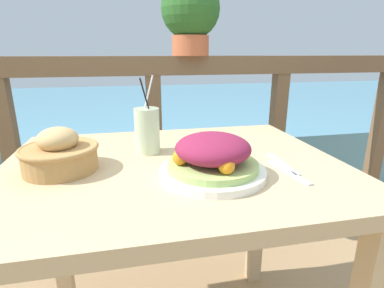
{
  "coord_description": "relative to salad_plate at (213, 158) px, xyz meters",
  "views": [
    {
      "loc": [
        -0.12,
        -0.83,
        1.09
      ],
      "look_at": [
        0.05,
        -0.02,
        0.84
      ],
      "focal_mm": 28.0,
      "sensor_mm": 36.0,
      "label": 1
    }
  ],
  "objects": [
    {
      "name": "patio_table",
      "position": [
        -0.09,
        0.12,
        -0.17
      ],
      "size": [
        1.0,
        0.78,
        0.78
      ],
      "color": "tan",
      "rests_on": "ground_plane"
    },
    {
      "name": "railing_fence",
      "position": [
        -0.09,
        0.79,
        -0.09
      ],
      "size": [
        2.8,
        0.08,
        1.08
      ],
      "color": "brown",
      "rests_on": "ground_plane"
    },
    {
      "name": "sea_backdrop",
      "position": [
        -0.09,
        3.29,
        -0.59
      ],
      "size": [
        12.0,
        4.0,
        0.47
      ],
      "color": "#568EA8",
      "rests_on": "ground_plane"
    },
    {
      "name": "salad_plate",
      "position": [
        0.0,
        0.0,
        0.0
      ],
      "size": [
        0.28,
        0.28,
        0.11
      ],
      "color": "white",
      "rests_on": "patio_table"
    },
    {
      "name": "drink_glass",
      "position": [
        -0.15,
        0.23,
        0.02
      ],
      "size": [
        0.08,
        0.08,
        0.25
      ],
      "color": "beige",
      "rests_on": "patio_table"
    },
    {
      "name": "bread_basket",
      "position": [
        -0.4,
        0.12,
        0.0
      ],
      "size": [
        0.21,
        0.21,
        0.12
      ],
      "color": "#AD7F47",
      "rests_on": "patio_table"
    },
    {
      "name": "potted_plant",
      "position": [
        0.1,
        0.79,
        0.44
      ],
      "size": [
        0.28,
        0.28,
        0.35
      ],
      "color": "#B75B38",
      "rests_on": "railing_fence"
    },
    {
      "name": "fork",
      "position": [
        0.21,
        -0.02,
        -0.05
      ],
      "size": [
        0.04,
        0.18,
        0.0
      ],
      "color": "silver",
      "rests_on": "patio_table"
    },
    {
      "name": "knife",
      "position": [
        0.22,
        0.04,
        -0.05
      ],
      "size": [
        0.02,
        0.18,
        0.0
      ],
      "color": "silver",
      "rests_on": "patio_table"
    }
  ]
}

